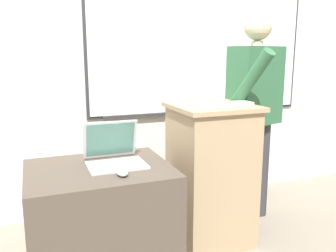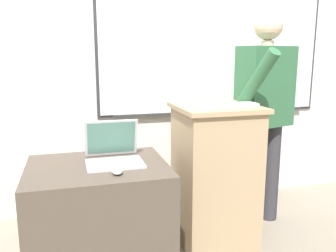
# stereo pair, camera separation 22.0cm
# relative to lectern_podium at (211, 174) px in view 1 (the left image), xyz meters

# --- Properties ---
(back_wall) EXTENTS (6.40, 0.17, 2.84)m
(back_wall) POSITION_rel_lectern_podium_xyz_m (-0.24, 0.83, 0.92)
(back_wall) COLOR silver
(back_wall) RESTS_ON ground_plane
(lectern_podium) EXTENTS (0.55, 0.54, 0.99)m
(lectern_podium) POSITION_rel_lectern_podium_xyz_m (0.00, 0.00, 0.00)
(lectern_podium) COLOR tan
(lectern_podium) RESTS_ON ground_plane
(side_desk) EXTENTS (0.82, 0.67, 0.69)m
(side_desk) POSITION_rel_lectern_podium_xyz_m (-0.82, -0.15, -0.16)
(side_desk) COLOR #4C4238
(side_desk) RESTS_ON ground_plane
(person_presenter) EXTENTS (0.60, 0.61, 1.64)m
(person_presenter) POSITION_rel_lectern_podium_xyz_m (0.47, 0.18, 0.45)
(person_presenter) COLOR #333338
(person_presenter) RESTS_ON ground_plane
(laptop) EXTENTS (0.33, 0.32, 0.25)m
(laptop) POSITION_rel_lectern_podium_xyz_m (-0.71, -0.09, 0.26)
(laptop) COLOR #B7BABF
(laptop) RESTS_ON side_desk
(wireless_keyboard) EXTENTS (0.44, 0.12, 0.02)m
(wireless_keyboard) POSITION_rel_lectern_podium_xyz_m (0.03, -0.07, 0.50)
(wireless_keyboard) COLOR beige
(wireless_keyboard) RESTS_ON lectern_podium
(computer_mouse_by_laptop) EXTENTS (0.06, 0.10, 0.03)m
(computer_mouse_by_laptop) POSITION_rel_lectern_podium_xyz_m (-0.72, -0.34, 0.21)
(computer_mouse_by_laptop) COLOR #BCBCC1
(computer_mouse_by_laptop) RESTS_ON side_desk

